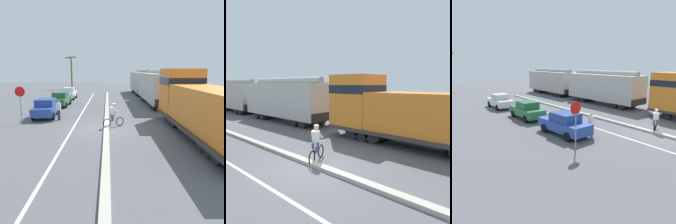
% 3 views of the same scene
% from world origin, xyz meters
% --- Properties ---
extents(ground_plane, '(120.00, 120.00, 0.00)m').
position_xyz_m(ground_plane, '(0.00, 0.00, 0.00)').
color(ground_plane, '#56565B').
extents(median_curb, '(0.36, 36.00, 0.16)m').
position_xyz_m(median_curb, '(0.00, 6.00, 0.08)').
color(median_curb, '#B2AD9E').
rests_on(median_curb, ground).
extents(lane_stripe, '(0.14, 36.00, 0.01)m').
position_xyz_m(lane_stripe, '(-2.40, 6.00, 0.00)').
color(lane_stripe, silver).
rests_on(lane_stripe, ground).
extents(locomotive, '(3.10, 11.61, 4.20)m').
position_xyz_m(locomotive, '(5.96, -1.31, 1.80)').
color(locomotive, orange).
rests_on(locomotive, ground).
extents(hopper_car_lead, '(2.90, 10.60, 4.18)m').
position_xyz_m(hopper_car_lead, '(5.96, 10.84, 2.08)').
color(hopper_car_lead, '#B8B6AE').
rests_on(hopper_car_lead, ground).
extents(hopper_car_middle, '(2.90, 10.60, 4.18)m').
position_xyz_m(hopper_car_middle, '(5.96, 22.44, 2.08)').
color(hopper_car_middle, '#AFACA5').
rests_on(hopper_car_middle, ground).
extents(parked_car_blue, '(1.99, 4.28, 1.62)m').
position_xyz_m(parked_car_blue, '(-5.34, 3.99, 0.82)').
color(parked_car_blue, '#28479E').
rests_on(parked_car_blue, ground).
extents(parked_car_green, '(1.88, 4.22, 1.62)m').
position_xyz_m(parked_car_green, '(-5.28, 9.81, 0.82)').
color(parked_car_green, '#286B3D').
rests_on(parked_car_green, ground).
extents(parked_car_white, '(1.84, 4.20, 1.62)m').
position_xyz_m(parked_car_white, '(-5.43, 16.18, 0.82)').
color(parked_car_white, silver).
rests_on(parked_car_white, ground).
extents(cyclist, '(1.57, 0.81, 1.71)m').
position_xyz_m(cyclist, '(0.49, 0.42, 0.82)').
color(cyclist, black).
rests_on(cyclist, ground).
extents(stop_sign, '(0.76, 0.08, 2.88)m').
position_xyz_m(stop_sign, '(-6.50, 1.35, 2.02)').
color(stop_sign, gray).
rests_on(stop_sign, ground).
extents(palm_tree_near, '(2.24, 2.22, 7.08)m').
position_xyz_m(palm_tree_near, '(-7.73, 33.13, 4.91)').
color(palm_tree_near, '#846647').
rests_on(palm_tree_near, ground).
extents(pedestrian_by_cars, '(0.34, 0.22, 1.62)m').
position_xyz_m(pedestrian_by_cars, '(-3.95, 2.67, 0.85)').
color(pedestrian_by_cars, '#33333D').
rests_on(pedestrian_by_cars, ground).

